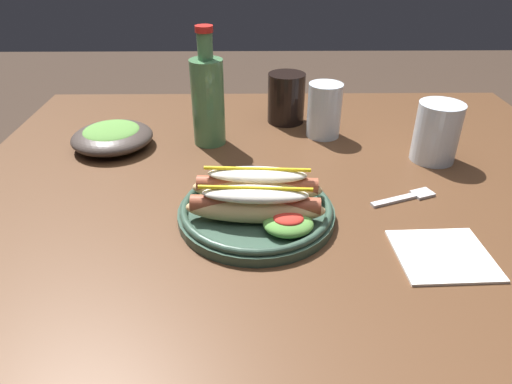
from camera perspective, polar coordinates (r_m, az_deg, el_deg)
name	(u,v)px	position (r m, az deg, el deg)	size (l,w,h in m)	color
dining_table	(286,227)	(0.88, 3.79, -4.31)	(1.19, 0.98, 0.74)	#51331E
hot_dog_plate	(257,205)	(0.72, 0.19, -1.56)	(0.25, 0.25, 0.08)	#334C3D
fork	(407,197)	(0.82, 18.27, -0.60)	(0.12, 0.06, 0.00)	silver
soda_cup	(286,98)	(1.08, 3.77, 11.55)	(0.08, 0.08, 0.11)	black
water_cup	(437,132)	(0.95, 21.51, 6.91)	(0.09, 0.09, 0.12)	silver
extra_cup	(324,110)	(1.01, 8.47, 9.99)	(0.07, 0.07, 0.12)	silver
glass_bottle	(208,99)	(0.95, -5.99, 11.44)	(0.07, 0.07, 0.24)	#4C7F51
side_bowl	(112,136)	(1.00, -17.41, 6.64)	(0.16, 0.16, 0.05)	#423833
napkin	(443,255)	(0.70, 22.16, -7.26)	(0.13, 0.12, 0.00)	white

